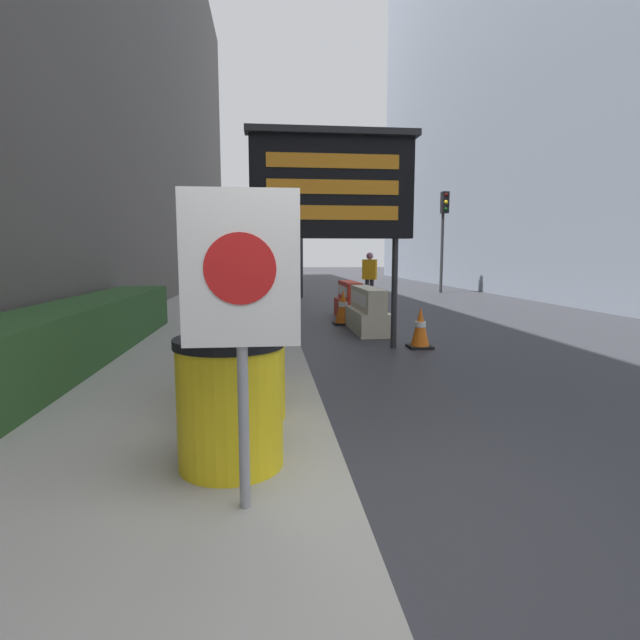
{
  "coord_description": "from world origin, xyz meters",
  "views": [
    {
      "loc": [
        -0.53,
        -2.4,
        1.54
      ],
      "look_at": [
        0.22,
        4.45,
        0.64
      ],
      "focal_mm": 28.0,
      "sensor_mm": 36.0,
      "label": 1
    }
  ],
  "objects_px": {
    "traffic_cone_mid": "(343,307)",
    "traffic_light_near_curb": "(301,220)",
    "traffic_cone_near": "(420,328)",
    "traffic_light_far_side": "(444,220)",
    "jersey_barrier_cream": "(367,312)",
    "barrel_drum_foreground": "(230,402)",
    "message_board": "(332,187)",
    "barrel_drum_middle": "(244,368)",
    "pedestrian_worker": "(370,274)",
    "barrel_drum_back": "(242,347)",
    "jersey_barrier_red_striped": "(349,302)",
    "warning_sign": "(241,292)"
  },
  "relations": [
    {
      "from": "jersey_barrier_cream",
      "to": "traffic_cone_near",
      "type": "height_order",
      "value": "jersey_barrier_cream"
    },
    {
      "from": "message_board",
      "to": "jersey_barrier_red_striped",
      "type": "height_order",
      "value": "message_board"
    },
    {
      "from": "barrel_drum_middle",
      "to": "pedestrian_worker",
      "type": "height_order",
      "value": "pedestrian_worker"
    },
    {
      "from": "jersey_barrier_cream",
      "to": "message_board",
      "type": "bearing_deg",
      "value": -118.03
    },
    {
      "from": "jersey_barrier_red_striped",
      "to": "traffic_cone_mid",
      "type": "xyz_separation_m",
      "value": [
        -0.33,
        -1.08,
        -0.01
      ]
    },
    {
      "from": "barrel_drum_foreground",
      "to": "traffic_light_far_side",
      "type": "height_order",
      "value": "traffic_light_far_side"
    },
    {
      "from": "traffic_cone_near",
      "to": "traffic_light_far_side",
      "type": "distance_m",
      "value": 12.86
    },
    {
      "from": "jersey_barrier_red_striped",
      "to": "traffic_cone_mid",
      "type": "distance_m",
      "value": 1.13
    },
    {
      "from": "jersey_barrier_cream",
      "to": "barrel_drum_middle",
      "type": "bearing_deg",
      "value": -111.8
    },
    {
      "from": "jersey_barrier_red_striped",
      "to": "traffic_light_far_side",
      "type": "relative_size",
      "value": 0.4
    },
    {
      "from": "barrel_drum_back",
      "to": "traffic_cone_near",
      "type": "distance_m",
      "value": 3.89
    },
    {
      "from": "traffic_cone_near",
      "to": "traffic_light_near_curb",
      "type": "bearing_deg",
      "value": 97.05
    },
    {
      "from": "barrel_drum_middle",
      "to": "message_board",
      "type": "distance_m",
      "value": 4.44
    },
    {
      "from": "barrel_drum_back",
      "to": "message_board",
      "type": "distance_m",
      "value": 3.67
    },
    {
      "from": "jersey_barrier_red_striped",
      "to": "traffic_cone_near",
      "type": "bearing_deg",
      "value": -82.8
    },
    {
      "from": "barrel_drum_back",
      "to": "traffic_cone_near",
      "type": "xyz_separation_m",
      "value": [
        2.79,
        2.69,
        -0.23
      ]
    },
    {
      "from": "barrel_drum_back",
      "to": "warning_sign",
      "type": "xyz_separation_m",
      "value": [
        0.13,
        -2.58,
        0.78
      ]
    },
    {
      "from": "barrel_drum_middle",
      "to": "message_board",
      "type": "bearing_deg",
      "value": 71.42
    },
    {
      "from": "traffic_cone_mid",
      "to": "traffic_light_near_curb",
      "type": "height_order",
      "value": "traffic_light_near_curb"
    },
    {
      "from": "barrel_drum_foreground",
      "to": "message_board",
      "type": "bearing_deg",
      "value": 74.53
    },
    {
      "from": "barrel_drum_foreground",
      "to": "jersey_barrier_red_striped",
      "type": "xyz_separation_m",
      "value": [
        2.27,
        8.71,
        -0.17
      ]
    },
    {
      "from": "barrel_drum_foreground",
      "to": "barrel_drum_back",
      "type": "bearing_deg",
      "value": 90.33
    },
    {
      "from": "traffic_light_near_curb",
      "to": "pedestrian_worker",
      "type": "relative_size",
      "value": 2.36
    },
    {
      "from": "traffic_light_far_side",
      "to": "traffic_cone_mid",
      "type": "bearing_deg",
      "value": -121.75
    },
    {
      "from": "jersey_barrier_cream",
      "to": "traffic_light_near_curb",
      "type": "bearing_deg",
      "value": 95.13
    },
    {
      "from": "barrel_drum_back",
      "to": "message_board",
      "type": "xyz_separation_m",
      "value": [
        1.32,
        2.75,
        2.04
      ]
    },
    {
      "from": "barrel_drum_back",
      "to": "jersey_barrier_red_striped",
      "type": "height_order",
      "value": "barrel_drum_back"
    },
    {
      "from": "jersey_barrier_red_striped",
      "to": "traffic_light_near_curb",
      "type": "distance_m",
      "value": 6.53
    },
    {
      "from": "message_board",
      "to": "traffic_light_near_curb",
      "type": "height_order",
      "value": "traffic_light_near_curb"
    },
    {
      "from": "warning_sign",
      "to": "pedestrian_worker",
      "type": "relative_size",
      "value": 1.09
    },
    {
      "from": "message_board",
      "to": "traffic_cone_mid",
      "type": "relative_size",
      "value": 4.43
    },
    {
      "from": "message_board",
      "to": "traffic_cone_near",
      "type": "relative_size",
      "value": 5.03
    },
    {
      "from": "jersey_barrier_cream",
      "to": "jersey_barrier_red_striped",
      "type": "height_order",
      "value": "jersey_barrier_red_striped"
    },
    {
      "from": "barrel_drum_foreground",
      "to": "traffic_light_near_curb",
      "type": "relative_size",
      "value": 0.23
    },
    {
      "from": "barrel_drum_back",
      "to": "traffic_light_far_side",
      "type": "relative_size",
      "value": 0.22
    },
    {
      "from": "barrel_drum_foreground",
      "to": "barrel_drum_middle",
      "type": "bearing_deg",
      "value": 86.99
    },
    {
      "from": "traffic_cone_mid",
      "to": "traffic_light_far_side",
      "type": "distance_m",
      "value": 10.63
    },
    {
      "from": "traffic_cone_mid",
      "to": "traffic_light_near_curb",
      "type": "distance_m",
      "value": 7.52
    },
    {
      "from": "jersey_barrier_cream",
      "to": "traffic_light_near_curb",
      "type": "relative_size",
      "value": 0.5
    },
    {
      "from": "jersey_barrier_cream",
      "to": "traffic_light_far_side",
      "type": "height_order",
      "value": "traffic_light_far_side"
    },
    {
      "from": "jersey_barrier_cream",
      "to": "pedestrian_worker",
      "type": "xyz_separation_m",
      "value": [
        1.19,
        5.5,
        0.56
      ]
    },
    {
      "from": "jersey_barrier_cream",
      "to": "traffic_light_far_side",
      "type": "bearing_deg",
      "value": 62.64
    },
    {
      "from": "warning_sign",
      "to": "barrel_drum_foreground",
      "type": "bearing_deg",
      "value": 100.76
    },
    {
      "from": "barrel_drum_back",
      "to": "message_board",
      "type": "bearing_deg",
      "value": 64.35
    },
    {
      "from": "traffic_light_near_curb",
      "to": "traffic_light_far_side",
      "type": "relative_size",
      "value": 0.95
    },
    {
      "from": "traffic_cone_mid",
      "to": "barrel_drum_middle",
      "type": "bearing_deg",
      "value": -105.91
    },
    {
      "from": "barrel_drum_middle",
      "to": "barrel_drum_back",
      "type": "height_order",
      "value": "same"
    },
    {
      "from": "barrel_drum_foreground",
      "to": "message_board",
      "type": "relative_size",
      "value": 0.25
    },
    {
      "from": "jersey_barrier_red_striped",
      "to": "traffic_light_near_curb",
      "type": "bearing_deg",
      "value": 96.95
    },
    {
      "from": "barrel_drum_middle",
      "to": "pedestrian_worker",
      "type": "xyz_separation_m",
      "value": [
        3.41,
        11.05,
        0.39
      ]
    }
  ]
}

